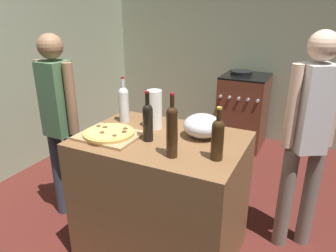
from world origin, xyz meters
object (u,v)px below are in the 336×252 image
Objects in this scene: pizza at (109,133)px; person_in_red at (308,134)px; mixing_bowl at (202,126)px; wine_bottle_dark at (172,130)px; paper_towel_roll at (155,109)px; wine_bottle_amber at (218,137)px; wine_bottle_clear at (148,120)px; person_in_stripes at (60,121)px; wine_bottle_green at (124,103)px; stove at (243,111)px.

person_in_red is at bearing 28.50° from pizza.
wine_bottle_dark is at bearing -98.76° from mixing_bowl.
paper_towel_roll is 0.73× the size of wine_bottle_dark.
wine_bottle_amber is 0.94× the size of wine_bottle_clear.
wine_bottle_dark is at bearing -49.61° from paper_towel_roll.
wine_bottle_dark is 0.24× the size of person_in_stripes.
person_in_red is (1.20, 0.65, -0.03)m from pizza.
wine_bottle_amber is 0.82× the size of wine_bottle_dark.
wine_bottle_amber is 1.38m from person_in_stripes.
wine_bottle_dark is at bearing -30.92° from wine_bottle_clear.
wine_bottle_green is at bearing 146.79° from wine_bottle_dark.
paper_towel_roll is 0.90× the size of wine_bottle_amber.
wine_bottle_amber is 0.20× the size of person_in_stripes.
wine_bottle_clear reaches higher than mixing_bowl.
person_in_red is (1.81, 0.48, 0.03)m from person_in_stripes.
wine_bottle_clear is at bearing 149.08° from wine_bottle_dark.
mixing_bowl is 0.91× the size of paper_towel_roll.
paper_towel_roll is at bearing 8.30° from person_in_stripes.
wine_bottle_dark is 1.15× the size of wine_bottle_clear.
person_in_stripes is at bearing -114.33° from stove.
paper_towel_roll is at bearing -3.18° from wine_bottle_green.
wine_bottle_amber is 0.49m from wine_bottle_clear.
person_in_red is at bearing 15.45° from wine_bottle_green.
person_in_stripes is at bearing 167.50° from wine_bottle_dark.
pizza is at bearing 171.19° from wine_bottle_dark.
pizza is at bearing -166.05° from wine_bottle_clear.
person_in_red reaches higher than wine_bottle_clear.
wine_bottle_clear is 0.90m from person_in_stripes.
pizza is 0.21× the size of person_in_red.
mixing_bowl reaches higher than pizza.
pizza is 0.35× the size of stove.
person_in_red reaches higher than wine_bottle_green.
wine_bottle_green is 0.69m from wine_bottle_dark.
wine_bottle_amber is (0.55, -0.28, -0.00)m from paper_towel_roll.
paper_towel_roll is 0.23m from wine_bottle_clear.
wine_bottle_dark is at bearing -161.55° from wine_bottle_amber.
pizza is 0.99× the size of wine_bottle_green.
wine_bottle_amber is 0.32× the size of stove.
stove is 2.43m from person_in_stripes.
wine_bottle_amber is at bearing -124.93° from person_in_red.
paper_towel_roll is at bearing -95.10° from stove.
wine_bottle_amber reaches higher than mixing_bowl.
paper_towel_roll is at bearing 55.66° from pizza.
wine_bottle_dark is at bearing -87.05° from stove.
mixing_bowl is 0.82× the size of wine_bottle_amber.
wine_bottle_dark is (-0.06, -0.36, 0.09)m from mixing_bowl.
mixing_bowl is at bearing 35.90° from wine_bottle_clear.
person_in_stripes reaches higher than wine_bottle_green.
wine_bottle_clear is at bearing -6.72° from person_in_stripes.
mixing_bowl is 0.26× the size of stove.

